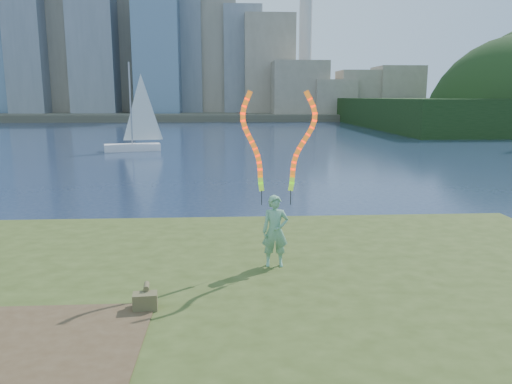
{
  "coord_description": "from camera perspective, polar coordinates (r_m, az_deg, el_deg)",
  "views": [
    {
      "loc": [
        0.62,
        -9.7,
        4.24
      ],
      "look_at": [
        1.26,
        1.0,
        2.19
      ],
      "focal_mm": 35.0,
      "sensor_mm": 36.0,
      "label": 1
    }
  ],
  "objects": [
    {
      "name": "far_shore",
      "position": [
        104.76,
        -3.78,
        8.83
      ],
      "size": [
        320.0,
        40.0,
        1.2
      ],
      "primitive_type": "cube",
      "color": "#4D4838",
      "rests_on": "ground"
    },
    {
      "name": "sailboat",
      "position": [
        40.82,
        -13.66,
        6.25
      ],
      "size": [
        4.6,
        2.28,
        6.92
      ],
      "rotation": [
        0.0,
        0.0,
        0.22
      ],
      "color": "white",
      "rests_on": "ground"
    },
    {
      "name": "ground",
      "position": [
        10.6,
        -6.63,
        -12.81
      ],
      "size": [
        320.0,
        320.0,
        0.0
      ],
      "primitive_type": "plane",
      "color": "#1A2742",
      "rests_on": "ground"
    },
    {
      "name": "grassy_knoll",
      "position": [
        8.39,
        -7.58,
        -16.97
      ],
      "size": [
        20.0,
        18.0,
        0.8
      ],
      "color": "#364518",
      "rests_on": "ground"
    },
    {
      "name": "canvas_bag",
      "position": [
        8.57,
        -12.54,
        -11.99
      ],
      "size": [
        0.42,
        0.47,
        0.37
      ],
      "rotation": [
        0.0,
        0.0,
        0.11
      ],
      "color": "brown",
      "rests_on": "grassy_knoll"
    },
    {
      "name": "dirt_patch",
      "position": [
        7.87,
        -25.04,
        -16.09
      ],
      "size": [
        3.2,
        3.0,
        0.02
      ],
      "primitive_type": "cube",
      "color": "#47331E",
      "rests_on": "grassy_knoll"
    },
    {
      "name": "woman_with_ribbons",
      "position": [
        10.09,
        2.26,
        -0.59
      ],
      "size": [
        1.99,
        0.37,
        3.88
      ],
      "rotation": [
        0.0,
        0.0,
        -0.02
      ],
      "color": "#147039",
      "rests_on": "grassy_knoll"
    }
  ]
}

